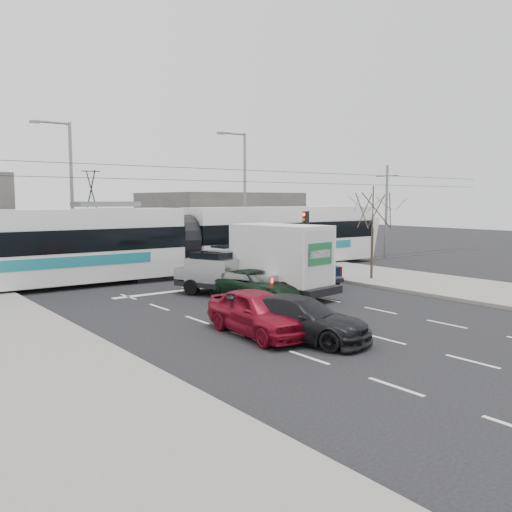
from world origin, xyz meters
TOP-DOWN VIEW (x-y plane):
  - ground at (0.00, 0.00)m, footprint 120.00×120.00m
  - sidewalk_right at (9.00, 0.00)m, footprint 6.00×60.00m
  - rails at (0.00, 10.00)m, footprint 60.00×1.60m
  - building_right at (12.00, 24.00)m, footprint 12.00×10.00m
  - bare_tree at (7.60, 2.50)m, footprint 2.40×2.40m
  - traffic_signal at (6.47, 6.50)m, footprint 0.44×0.44m
  - street_lamp_near at (7.31, 14.00)m, footprint 2.38×0.25m
  - street_lamp_far at (-4.19, 16.00)m, footprint 2.38×0.25m
  - catenary at (0.00, 10.00)m, footprint 60.00×0.20m
  - tram at (0.34, 10.48)m, footprint 28.80×3.77m
  - silver_pickup at (-1.21, 3.61)m, footprint 3.73×5.76m
  - box_truck at (0.48, 2.39)m, footprint 3.12×6.82m
  - navy_pickup at (3.99, 3.91)m, footprint 2.71×4.73m
  - green_car at (-0.91, 1.74)m, footprint 2.38×4.89m
  - red_car at (-4.54, -3.09)m, footprint 2.08×4.53m
  - dark_car at (-3.87, -4.37)m, footprint 3.27×5.03m

SIDE VIEW (x-z plane):
  - ground at x=0.00m, z-range 0.00..0.00m
  - rails at x=0.00m, z-range 0.00..0.03m
  - sidewalk_right at x=9.00m, z-range 0.00..0.15m
  - green_car at x=-0.91m, z-range 0.00..1.34m
  - dark_car at x=-3.87m, z-range 0.00..1.36m
  - red_car at x=-4.54m, z-range 0.00..1.50m
  - navy_pickup at x=3.99m, z-range -0.01..1.87m
  - silver_pickup at x=-1.21m, z-range -0.01..1.98m
  - box_truck at x=0.48m, z-range -0.02..3.27m
  - tram at x=0.34m, z-range -0.85..5.01m
  - building_right at x=12.00m, z-range 0.00..5.00m
  - traffic_signal at x=6.47m, z-range 0.94..4.54m
  - bare_tree at x=7.60m, z-range 1.29..6.29m
  - catenary at x=0.00m, z-range 0.38..7.38m
  - street_lamp_near at x=7.31m, z-range 0.61..9.61m
  - street_lamp_far at x=-4.19m, z-range 0.61..9.61m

